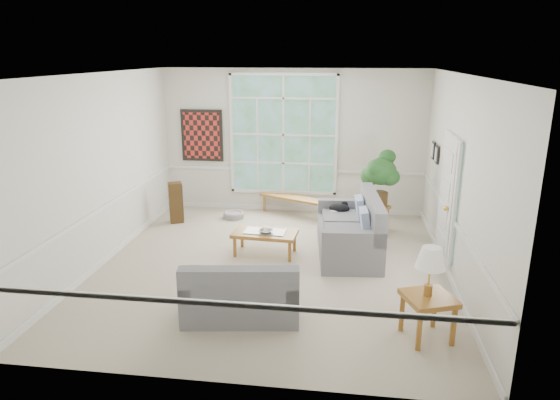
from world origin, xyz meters
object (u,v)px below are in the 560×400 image
object	(u,v)px
loveseat_front	(241,288)
side_table	(427,317)
loveseat_right	(349,225)
coffee_table	(265,243)
end_table	(375,219)

from	to	relation	value
loveseat_front	side_table	size ratio (longest dim) A/B	2.66
loveseat_right	coffee_table	bearing A→B (deg)	-176.93
side_table	coffee_table	bearing A→B (deg)	135.14
coffee_table	side_table	distance (m)	3.29
loveseat_right	loveseat_front	bearing A→B (deg)	-125.63
loveseat_right	side_table	size ratio (longest dim) A/B	3.40
side_table	end_table	bearing A→B (deg)	96.56
loveseat_right	end_table	bearing A→B (deg)	62.79
coffee_table	end_table	world-z (taller)	end_table
loveseat_right	loveseat_front	xyz separation A→B (m)	(-1.36, -2.31, -0.11)
loveseat_right	coffee_table	size ratio (longest dim) A/B	1.76
loveseat_right	end_table	world-z (taller)	loveseat_right
loveseat_front	end_table	distance (m)	4.02
end_table	side_table	xyz separation A→B (m)	(0.43, -3.77, 0.04)
loveseat_right	coffee_table	world-z (taller)	loveseat_right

